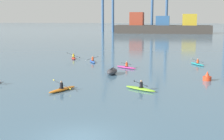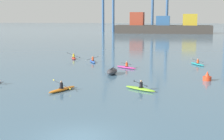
{
  "view_description": "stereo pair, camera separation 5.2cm",
  "coord_description": "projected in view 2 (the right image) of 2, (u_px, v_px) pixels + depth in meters",
  "views": [
    {
      "loc": [
        4.99,
        -16.19,
        6.6
      ],
      "look_at": [
        -2.03,
        19.97,
        0.6
      ],
      "focal_mm": 51.27,
      "sensor_mm": 36.0,
      "label": 1
    },
    {
      "loc": [
        5.04,
        -16.18,
        6.6
      ],
      "look_at": [
        -2.03,
        19.97,
        0.6
      ],
      "focal_mm": 51.27,
      "sensor_mm": 36.0,
      "label": 2
    }
  ],
  "objects": [
    {
      "name": "channel_buoy",
      "position": [
        207.0,
        77.0,
        34.07
      ],
      "size": [
        0.9,
        0.9,
        1.0
      ],
      "color": "red",
      "rests_on": "ground"
    },
    {
      "name": "kayak_orange",
      "position": [
        62.0,
        89.0,
        29.3
      ],
      "size": [
        2.06,
        3.36,
        0.98
      ],
      "color": "orange",
      "rests_on": "ground"
    },
    {
      "name": "container_barge",
      "position": [
        163.0,
        26.0,
        139.04
      ],
      "size": [
        41.05,
        10.23,
        9.12
      ],
      "color": "#38332D",
      "rests_on": "ground"
    },
    {
      "name": "kayak_red",
      "position": [
        74.0,
        58.0,
        52.31
      ],
      "size": [
        2.03,
        3.38,
        1.08
      ],
      "color": "red",
      "rests_on": "ground"
    },
    {
      "name": "kayak_lime",
      "position": [
        140.0,
        88.0,
        29.6
      ],
      "size": [
        3.21,
        2.28,
        1.08
      ],
      "color": "#7ABC2D",
      "rests_on": "ground"
    },
    {
      "name": "kayak_magenta",
      "position": [
        126.0,
        67.0,
        42.45
      ],
      "size": [
        3.15,
        2.41,
        0.95
      ],
      "color": "#C13384",
      "rests_on": "ground"
    },
    {
      "name": "kayak_teal",
      "position": [
        197.0,
        64.0,
        45.42
      ],
      "size": [
        2.15,
        3.27,
        1.01
      ],
      "color": "teal",
      "rests_on": "ground"
    },
    {
      "name": "kayak_blue",
      "position": [
        93.0,
        61.0,
        48.28
      ],
      "size": [
        2.06,
        3.35,
        0.95
      ],
      "color": "#2856B2",
      "rests_on": "ground"
    },
    {
      "name": "capsized_dinghy",
      "position": [
        112.0,
        71.0,
        37.87
      ],
      "size": [
        1.21,
        2.65,
        0.76
      ],
      "color": "#38383D",
      "rests_on": "ground"
    },
    {
      "name": "ground_plane",
      "position": [
        79.0,
        139.0,
        17.68
      ],
      "size": [
        800.0,
        800.0,
        0.0
      ],
      "primitive_type": "plane",
      "color": "#476B84"
    }
  ]
}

